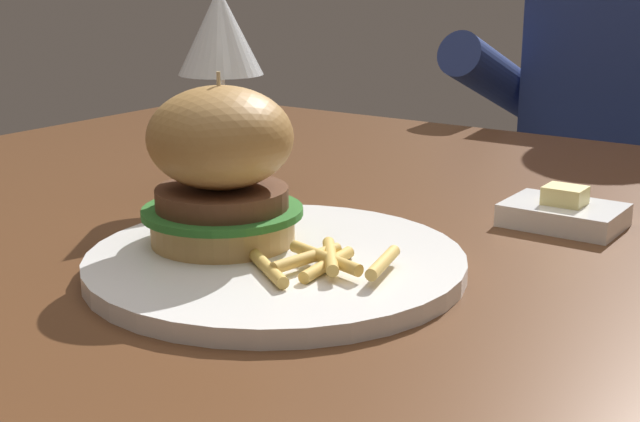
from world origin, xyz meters
TOP-DOWN VIEW (x-y plane):
  - dining_table at (0.00, 0.00)m, footprint 1.43×0.93m
  - main_plate at (-0.07, -0.18)m, footprint 0.29×0.29m
  - burger_sandwich at (-0.12, -0.18)m, footprint 0.13×0.13m
  - fries_pile at (-0.02, -0.20)m, footprint 0.11×0.10m
  - wine_glass at (-0.25, -0.03)m, footprint 0.08×0.08m
  - butter_dish at (0.06, 0.06)m, footprint 0.10×0.07m
  - diner_person at (-0.04, 0.74)m, footprint 0.51×0.36m

SIDE VIEW (x-z plane):
  - diner_person at x=-0.04m, z-range -0.02..1.15m
  - dining_table at x=0.00m, z-range 0.29..1.03m
  - main_plate at x=-0.07m, z-range 0.74..0.75m
  - butter_dish at x=0.06m, z-range 0.73..0.77m
  - fries_pile at x=-0.02m, z-range 0.75..0.77m
  - burger_sandwich at x=-0.12m, z-range 0.75..0.88m
  - wine_glass at x=-0.25m, z-range 0.79..1.00m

